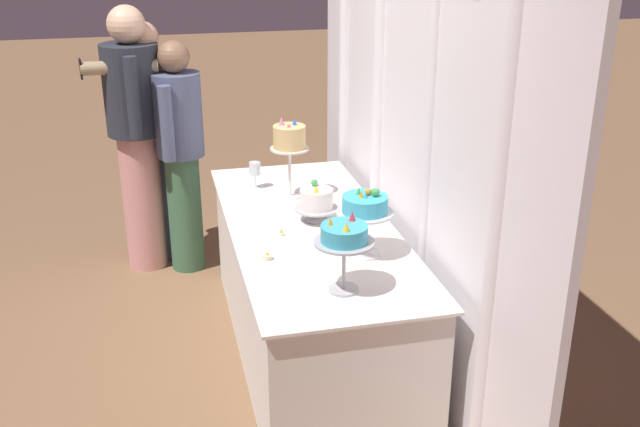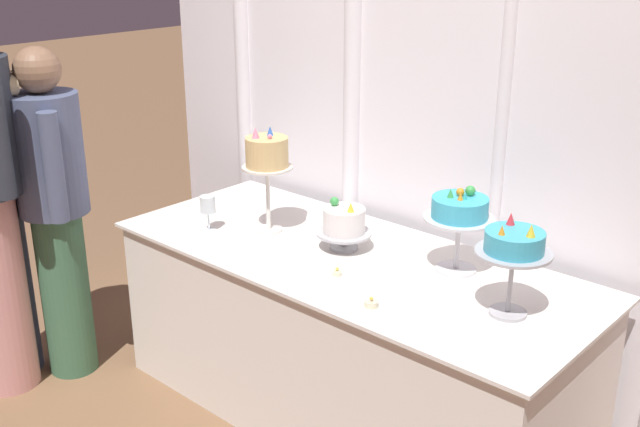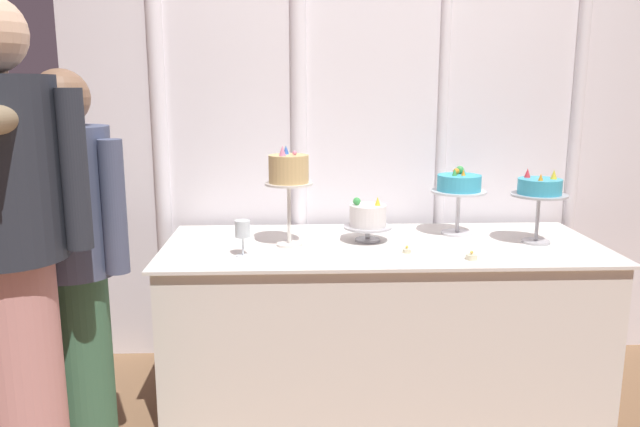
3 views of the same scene
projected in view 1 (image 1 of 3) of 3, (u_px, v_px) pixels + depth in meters
ground_plane at (294, 352)px, 4.16m from camera, size 24.00×24.00×0.00m
draped_curtain at (404, 98)px, 3.78m from camera, size 3.25×0.18×2.61m
cake_table at (311, 290)px, 4.04m from camera, size 2.06×0.85×0.76m
cake_display_leftmost at (289, 140)px, 4.16m from camera, size 0.22×0.22×0.47m
cake_display_midleft at (317, 201)px, 3.92m from camera, size 0.23×0.23×0.22m
cake_display_midright at (365, 209)px, 3.48m from camera, size 0.27×0.27×0.34m
cake_display_rightmost at (344, 238)px, 3.13m from camera, size 0.26×0.26×0.35m
wine_glass at (255, 169)px, 4.39m from camera, size 0.07×0.07×0.16m
tealight_far_left at (281, 234)px, 3.78m from camera, size 0.04×0.04×0.03m
tealight_near_left at (267, 257)px, 3.52m from camera, size 0.05×0.05×0.04m
guest_man_dark_suit at (180, 149)px, 4.84m from camera, size 0.45×0.41×1.55m
guest_girl_blue_dress at (150, 133)px, 4.96m from camera, size 0.46×0.61×1.65m
guest_man_pink_jacket at (136, 131)px, 4.83m from camera, size 0.53×0.37×1.76m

